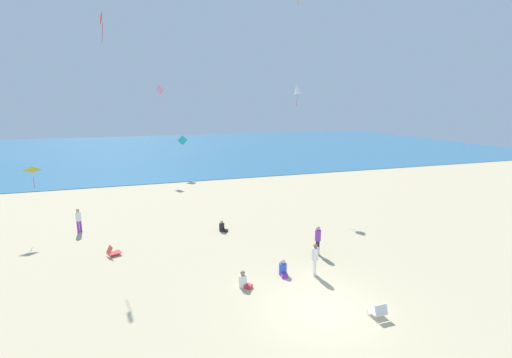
{
  "coord_description": "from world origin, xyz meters",
  "views": [
    {
      "loc": [
        -6.25,
        -11.03,
        7.95
      ],
      "look_at": [
        0.0,
        8.3,
        3.63
      ],
      "focal_mm": 24.33,
      "sensor_mm": 36.0,
      "label": 1
    }
  ],
  "objects_px": {
    "person_1": "(315,257)",
    "kite_yellow": "(32,169)",
    "person_5": "(78,219)",
    "person_2": "(222,227)",
    "kite_teal": "(182,141)",
    "person_3": "(318,238)",
    "person_4": "(283,269)",
    "person_0": "(244,281)",
    "kite_white": "(297,89)",
    "kite_red": "(101,19)",
    "kite_pink": "(160,90)",
    "beach_chair_mid_beach": "(113,252)",
    "beach_chair_far_left": "(378,311)"
  },
  "relations": [
    {
      "from": "person_1",
      "to": "kite_yellow",
      "type": "distance_m",
      "value": 17.91
    },
    {
      "from": "person_5",
      "to": "person_2",
      "type": "bearing_deg",
      "value": -147.27
    },
    {
      "from": "kite_teal",
      "to": "kite_yellow",
      "type": "height_order",
      "value": "kite_teal"
    },
    {
      "from": "person_3",
      "to": "person_4",
      "type": "distance_m",
      "value": 3.17
    },
    {
      "from": "person_0",
      "to": "person_1",
      "type": "bearing_deg",
      "value": 43.38
    },
    {
      "from": "person_4",
      "to": "kite_white",
      "type": "relative_size",
      "value": 0.46
    },
    {
      "from": "kite_teal",
      "to": "kite_red",
      "type": "xyz_separation_m",
      "value": [
        -6.19,
        -14.24,
        9.17
      ]
    },
    {
      "from": "person_0",
      "to": "kite_white",
      "type": "height_order",
      "value": "kite_white"
    },
    {
      "from": "person_0",
      "to": "person_5",
      "type": "height_order",
      "value": "person_5"
    },
    {
      "from": "person_2",
      "to": "kite_pink",
      "type": "relative_size",
      "value": 0.34
    },
    {
      "from": "kite_white",
      "to": "kite_red",
      "type": "bearing_deg",
      "value": -176.4
    },
    {
      "from": "beach_chair_mid_beach",
      "to": "person_5",
      "type": "bearing_deg",
      "value": 96.2
    },
    {
      "from": "person_4",
      "to": "kite_red",
      "type": "relative_size",
      "value": 0.42
    },
    {
      "from": "person_3",
      "to": "kite_red",
      "type": "distance_m",
      "value": 18.91
    },
    {
      "from": "person_3",
      "to": "kite_teal",
      "type": "height_order",
      "value": "kite_teal"
    },
    {
      "from": "person_0",
      "to": "person_3",
      "type": "height_order",
      "value": "person_3"
    },
    {
      "from": "person_1",
      "to": "person_2",
      "type": "relative_size",
      "value": 2.24
    },
    {
      "from": "beach_chair_far_left",
      "to": "person_5",
      "type": "relative_size",
      "value": 0.41
    },
    {
      "from": "person_0",
      "to": "kite_teal",
      "type": "relative_size",
      "value": 0.39
    },
    {
      "from": "person_3",
      "to": "person_5",
      "type": "distance_m",
      "value": 14.98
    },
    {
      "from": "beach_chair_far_left",
      "to": "kite_pink",
      "type": "height_order",
      "value": "kite_pink"
    },
    {
      "from": "person_2",
      "to": "kite_yellow",
      "type": "height_order",
      "value": "kite_yellow"
    },
    {
      "from": "person_2",
      "to": "kite_red",
      "type": "height_order",
      "value": "kite_red"
    },
    {
      "from": "person_4",
      "to": "kite_red",
      "type": "distance_m",
      "value": 18.89
    },
    {
      "from": "kite_yellow",
      "to": "kite_teal",
      "type": "bearing_deg",
      "value": 54.69
    },
    {
      "from": "person_0",
      "to": "kite_pink",
      "type": "height_order",
      "value": "kite_pink"
    },
    {
      "from": "beach_chair_far_left",
      "to": "kite_pink",
      "type": "distance_m",
      "value": 33.62
    },
    {
      "from": "kite_white",
      "to": "kite_teal",
      "type": "bearing_deg",
      "value": 120.36
    },
    {
      "from": "beach_chair_mid_beach",
      "to": "person_0",
      "type": "distance_m",
      "value": 7.9
    },
    {
      "from": "person_0",
      "to": "kite_yellow",
      "type": "height_order",
      "value": "kite_yellow"
    },
    {
      "from": "person_5",
      "to": "kite_teal",
      "type": "xyz_separation_m",
      "value": [
        8.38,
        16.14,
        3.19
      ]
    },
    {
      "from": "beach_chair_far_left",
      "to": "kite_teal",
      "type": "distance_m",
      "value": 30.17
    },
    {
      "from": "beach_chair_far_left",
      "to": "person_0",
      "type": "xyz_separation_m",
      "value": [
        -4.27,
        3.76,
        0.01
      ]
    },
    {
      "from": "kite_white",
      "to": "kite_yellow",
      "type": "relative_size",
      "value": 1.17
    },
    {
      "from": "beach_chair_far_left",
      "to": "person_0",
      "type": "relative_size",
      "value": 0.84
    },
    {
      "from": "kite_teal",
      "to": "kite_yellow",
      "type": "xyz_separation_m",
      "value": [
        -10.8,
        -15.25,
        0.03
      ]
    },
    {
      "from": "person_4",
      "to": "person_5",
      "type": "height_order",
      "value": "person_5"
    },
    {
      "from": "person_2",
      "to": "person_1",
      "type": "bearing_deg",
      "value": -22.81
    },
    {
      "from": "person_3",
      "to": "person_4",
      "type": "xyz_separation_m",
      "value": [
        -2.67,
        -1.59,
        -0.64
      ]
    },
    {
      "from": "kite_teal",
      "to": "kite_red",
      "type": "height_order",
      "value": "kite_red"
    },
    {
      "from": "beach_chair_mid_beach",
      "to": "kite_teal",
      "type": "relative_size",
      "value": 0.41
    },
    {
      "from": "beach_chair_far_left",
      "to": "person_4",
      "type": "xyz_separation_m",
      "value": [
        -2.16,
        4.28,
        0.02
      ]
    },
    {
      "from": "person_5",
      "to": "kite_pink",
      "type": "height_order",
      "value": "kite_pink"
    },
    {
      "from": "person_3",
      "to": "person_2",
      "type": "bearing_deg",
      "value": -44.91
    },
    {
      "from": "beach_chair_mid_beach",
      "to": "person_3",
      "type": "distance_m",
      "value": 11.1
    },
    {
      "from": "beach_chair_far_left",
      "to": "kite_yellow",
      "type": "distance_m",
      "value": 21.01
    },
    {
      "from": "kite_white",
      "to": "kite_teal",
      "type": "height_order",
      "value": "kite_white"
    },
    {
      "from": "person_5",
      "to": "kite_teal",
      "type": "bearing_deg",
      "value": -68.34
    },
    {
      "from": "kite_red",
      "to": "person_3",
      "type": "bearing_deg",
      "value": -41.76
    },
    {
      "from": "person_5",
      "to": "beach_chair_far_left",
      "type": "bearing_deg",
      "value": -178.42
    }
  ]
}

